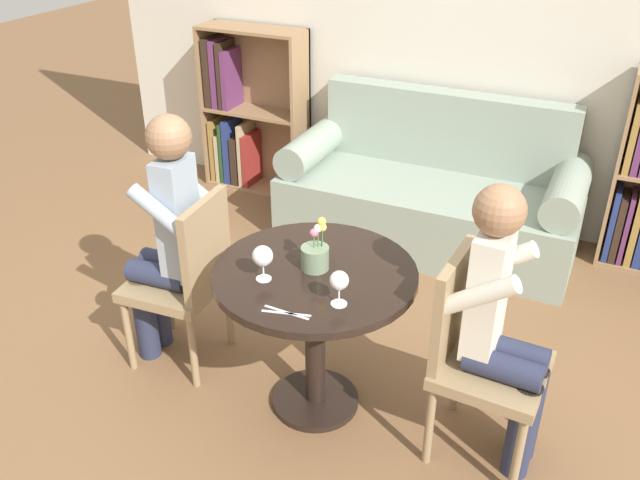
% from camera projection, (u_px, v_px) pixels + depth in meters
% --- Properties ---
extents(ground_plane, '(16.00, 16.00, 0.00)m').
position_uv_depth(ground_plane, '(315.00, 402.00, 3.15)').
color(ground_plane, brown).
extents(back_wall, '(5.20, 0.05, 2.70)m').
position_uv_depth(back_wall, '(464.00, 17.00, 4.19)').
color(back_wall, beige).
rests_on(back_wall, ground_plane).
extents(round_table, '(0.86, 0.86, 0.72)m').
position_uv_depth(round_table, '(315.00, 303.00, 2.87)').
color(round_table, black).
rests_on(round_table, ground_plane).
extents(couch, '(1.86, 0.80, 0.92)m').
position_uv_depth(couch, '(431.00, 196.00, 4.36)').
color(couch, gray).
rests_on(couch, ground_plane).
extents(bookshelf_left, '(0.77, 0.28, 1.20)m').
position_uv_depth(bookshelf_left, '(245.00, 115.00, 5.03)').
color(bookshelf_left, '#93704C').
rests_on(bookshelf_left, ground_plane).
extents(chair_left, '(0.45, 0.45, 0.90)m').
position_uv_depth(chair_left, '(187.00, 275.00, 3.19)').
color(chair_left, '#937A56').
rests_on(chair_left, ground_plane).
extents(chair_right, '(0.44, 0.44, 0.90)m').
position_uv_depth(chair_right, '(476.00, 351.00, 2.69)').
color(chair_right, '#937A56').
rests_on(chair_right, ground_plane).
extents(person_left, '(0.43, 0.36, 1.28)m').
position_uv_depth(person_left, '(167.00, 239.00, 3.12)').
color(person_left, '#282D47').
rests_on(person_left, ground_plane).
extents(person_right, '(0.43, 0.35, 1.22)m').
position_uv_depth(person_right, '(503.00, 328.00, 2.58)').
color(person_right, '#282D47').
rests_on(person_right, ground_plane).
extents(wine_glass_left, '(0.08, 0.08, 0.15)m').
position_uv_depth(wine_glass_left, '(263.00, 257.00, 2.69)').
color(wine_glass_left, white).
rests_on(wine_glass_left, round_table).
extents(wine_glass_right, '(0.07, 0.07, 0.15)m').
position_uv_depth(wine_glass_right, '(339.00, 281.00, 2.53)').
color(wine_glass_right, white).
rests_on(wine_glass_right, round_table).
extents(flower_vase, '(0.12, 0.12, 0.23)m').
position_uv_depth(flower_vase, '(315.00, 254.00, 2.78)').
color(flower_vase, gray).
rests_on(flower_vase, round_table).
extents(knife_left_setting, '(0.19, 0.06, 0.00)m').
position_uv_depth(knife_left_setting, '(286.00, 313.00, 2.53)').
color(knife_left_setting, silver).
rests_on(knife_left_setting, round_table).
extents(fork_left_setting, '(0.19, 0.02, 0.00)m').
position_uv_depth(fork_left_setting, '(287.00, 312.00, 2.54)').
color(fork_left_setting, silver).
rests_on(fork_left_setting, round_table).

